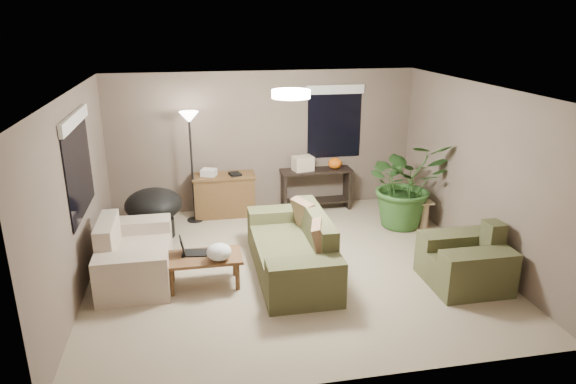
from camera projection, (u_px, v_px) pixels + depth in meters
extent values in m
plane|color=tan|center=(291.00, 266.00, 7.33)|extent=(5.50, 5.50, 0.00)
plane|color=white|center=(291.00, 89.00, 6.52)|extent=(5.50, 5.50, 0.00)
plane|color=#6E6051|center=(264.00, 141.00, 9.25)|extent=(5.50, 0.00, 5.50)
plane|color=#6E6051|center=(344.00, 266.00, 4.60)|extent=(5.50, 0.00, 5.50)
plane|color=#6E6051|center=(76.00, 195.00, 6.43)|extent=(0.00, 5.00, 5.00)
plane|color=#6E6051|center=(477.00, 172.00, 7.41)|extent=(0.00, 5.00, 5.00)
cube|color=#4D4E2F|center=(291.00, 258.00, 7.11)|extent=(0.95, 1.48, 0.42)
cube|color=#48492C|center=(317.00, 227.00, 7.04)|extent=(0.22, 1.48, 0.43)
cube|color=#48492C|center=(305.00, 284.00, 6.22)|extent=(0.95, 0.36, 0.60)
cube|color=#4F5130|center=(279.00, 226.00, 7.93)|extent=(0.95, 0.36, 0.60)
cube|color=#8C7251|center=(320.00, 240.00, 6.60)|extent=(0.35, 0.50, 0.47)
cube|color=#8C7251|center=(305.00, 215.00, 7.44)|extent=(0.39, 0.50, 0.47)
cube|color=beige|center=(137.00, 263.00, 6.96)|extent=(0.90, 0.88, 0.42)
cube|color=beige|center=(107.00, 236.00, 6.76)|extent=(0.22, 0.88, 0.43)
cube|color=beige|center=(132.00, 278.00, 6.35)|extent=(0.90, 0.36, 0.60)
cube|color=beige|center=(140.00, 238.00, 7.51)|extent=(0.90, 0.36, 0.60)
cube|color=#4A4C2D|center=(464.00, 269.00, 6.78)|extent=(0.95, 0.28, 0.42)
cube|color=#46472B|center=(493.00, 238.00, 6.71)|extent=(0.22, 0.28, 0.43)
cube|color=#4E5030|center=(477.00, 274.00, 6.45)|extent=(0.95, 0.36, 0.60)
cube|color=brown|center=(452.00, 253.00, 7.05)|extent=(0.95, 0.36, 0.60)
cube|color=brown|center=(203.00, 258.00, 6.68)|extent=(1.00, 0.55, 0.04)
cylinder|color=brown|center=(171.00, 282.00, 6.49)|extent=(0.06, 0.06, 0.38)
cylinder|color=brown|center=(237.00, 276.00, 6.63)|extent=(0.06, 0.06, 0.38)
cylinder|color=brown|center=(172.00, 268.00, 6.86)|extent=(0.06, 0.06, 0.38)
cylinder|color=brown|center=(235.00, 263.00, 7.01)|extent=(0.06, 0.06, 0.38)
cube|color=black|center=(195.00, 253.00, 6.74)|extent=(0.36, 0.27, 0.02)
cube|color=black|center=(182.00, 246.00, 6.68)|extent=(0.08, 0.23, 0.22)
ellipsoid|color=white|center=(219.00, 252.00, 6.53)|extent=(0.32, 0.29, 0.22)
cube|color=brown|center=(224.00, 196.00, 9.12)|extent=(1.05, 0.45, 0.71)
cube|color=brown|center=(223.00, 176.00, 9.00)|extent=(1.10, 0.50, 0.04)
cube|color=silver|center=(209.00, 172.00, 8.93)|extent=(0.31, 0.28, 0.12)
cube|color=black|center=(235.00, 174.00, 8.97)|extent=(0.23, 0.26, 0.04)
cube|color=black|center=(316.00, 171.00, 9.32)|extent=(1.30, 0.40, 0.04)
cube|color=black|center=(284.00, 192.00, 9.33)|extent=(0.05, 0.38, 0.71)
cube|color=black|center=(347.00, 188.00, 9.54)|extent=(0.05, 0.38, 0.71)
cube|color=black|center=(316.00, 201.00, 9.50)|extent=(1.25, 0.36, 0.03)
ellipsoid|color=orange|center=(335.00, 163.00, 9.34)|extent=(0.25, 0.25, 0.20)
cube|color=beige|center=(303.00, 163.00, 9.22)|extent=(0.39, 0.32, 0.26)
cylinder|color=black|center=(156.00, 228.00, 8.28)|extent=(0.60, 0.60, 0.30)
ellipsoid|color=black|center=(154.00, 204.00, 8.15)|extent=(1.19, 1.19, 0.50)
cylinder|color=black|center=(195.00, 220.00, 8.98)|extent=(0.28, 0.28, 0.02)
cylinder|color=black|center=(192.00, 171.00, 8.69)|extent=(0.04, 0.04, 1.78)
cone|color=white|center=(189.00, 117.00, 8.40)|extent=(0.32, 0.32, 0.18)
cylinder|color=white|center=(291.00, 94.00, 6.54)|extent=(0.50, 0.50, 0.10)
imported|color=#2D5923|center=(405.00, 193.00, 8.59)|extent=(1.35, 1.50, 1.17)
cube|color=tan|center=(424.00, 229.00, 8.58)|extent=(0.32, 0.32, 0.03)
cylinder|color=tan|center=(425.00, 216.00, 8.51)|extent=(0.12, 0.12, 0.44)
cube|color=tan|center=(426.00, 202.00, 8.43)|extent=(0.22, 0.22, 0.03)
cube|color=black|center=(79.00, 166.00, 6.62)|extent=(0.01, 1.50, 1.30)
cube|color=white|center=(74.00, 120.00, 6.43)|extent=(0.05, 1.56, 0.16)
cube|color=black|center=(334.00, 122.00, 9.37)|extent=(1.00, 0.01, 1.30)
cube|color=white|center=(336.00, 89.00, 9.16)|extent=(1.06, 0.05, 0.16)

